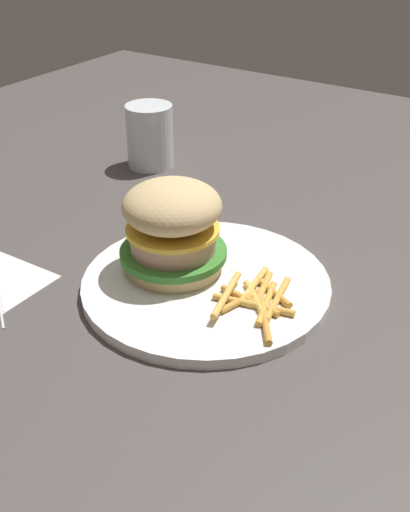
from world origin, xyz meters
The scene contains 5 objects.
ground_plane centered at (0.00, 0.00, 0.00)m, with size 1.60×1.60×0.00m, color #47423F.
plate centered at (0.00, -0.02, 0.01)m, with size 0.27×0.27×0.01m, color white.
sandwich centered at (0.00, -0.06, 0.06)m, with size 0.12×0.12×0.10m.
fries_pile centered at (0.01, 0.05, 0.02)m, with size 0.11×0.09×0.01m.
drink_glass centered at (-0.24, -0.28, 0.04)m, with size 0.07×0.07×0.09m.
Camera 1 is at (0.48, 0.29, 0.38)m, focal length 44.55 mm.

